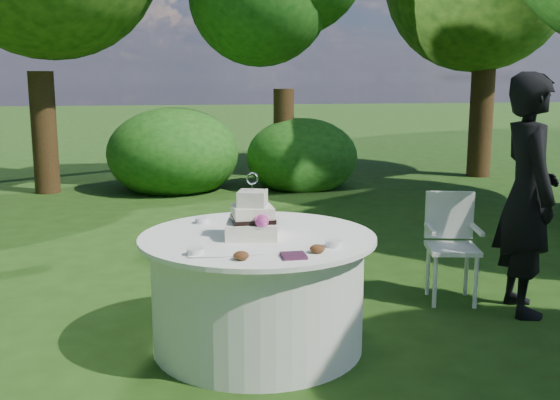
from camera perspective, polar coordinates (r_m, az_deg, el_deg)
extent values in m
plane|color=#1B360E|center=(4.56, -1.90, -12.52)|extent=(80.00, 80.00, 0.00)
cube|color=#411C34|center=(3.79, 1.19, -4.87)|extent=(0.14, 0.14, 0.02)
ellipsoid|color=white|center=(3.82, -4.59, -4.79)|extent=(0.48, 0.07, 0.01)
imported|color=black|center=(5.29, 20.77, 0.42)|extent=(0.56, 0.74, 1.83)
cylinder|color=silver|center=(4.42, -1.93, -8.11)|extent=(1.40, 1.40, 0.74)
cylinder|color=white|center=(4.32, -1.96, -3.26)|extent=(1.56, 1.56, 0.03)
cube|color=beige|center=(4.25, -2.39, -2.57)|extent=(0.39, 0.39, 0.11)
cube|color=silver|center=(4.23, -2.40, -1.26)|extent=(0.25, 0.25, 0.11)
cube|color=silver|center=(4.21, -2.41, 0.08)|extent=(0.22, 0.22, 0.11)
cube|color=black|center=(4.24, -2.40, -1.72)|extent=(0.27, 0.27, 0.04)
sphere|color=#BD3793|center=(4.10, -1.60, -1.86)|extent=(0.09, 0.09, 0.09)
cylinder|color=silver|center=(4.20, -2.42, 1.08)|extent=(0.01, 0.01, 0.05)
torus|color=white|center=(4.19, -2.43, 1.89)|extent=(0.08, 0.02, 0.08)
cube|color=white|center=(5.44, 14.79, -4.12)|extent=(0.47, 0.47, 0.04)
cube|color=white|center=(5.55, 14.53, -1.26)|extent=(0.39, 0.13, 0.39)
cylinder|color=silver|center=(5.32, 13.34, -6.96)|extent=(0.03, 0.03, 0.42)
cylinder|color=white|center=(5.39, 16.68, -6.90)|extent=(0.03, 0.03, 0.42)
cylinder|color=white|center=(5.62, 12.76, -5.99)|extent=(0.03, 0.03, 0.42)
cylinder|color=silver|center=(5.68, 15.92, -5.95)|extent=(0.03, 0.03, 0.42)
cube|color=white|center=(5.36, 12.92, -2.47)|extent=(0.11, 0.35, 0.03)
cube|color=white|center=(5.44, 16.79, -2.47)|extent=(0.11, 0.35, 0.03)
cylinder|color=white|center=(4.69, -6.78, -1.78)|extent=(0.10, 0.10, 0.04)
cylinder|color=white|center=(4.02, 4.67, -3.81)|extent=(0.10, 0.10, 0.04)
cylinder|color=white|center=(3.86, -7.41, -4.49)|extent=(0.10, 0.10, 0.04)
ellipsoid|color=#562D16|center=(3.74, -3.40, -4.85)|extent=(0.09, 0.09, 0.05)
ellipsoid|color=#562D16|center=(3.88, 3.26, -4.26)|extent=(0.09, 0.09, 0.05)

